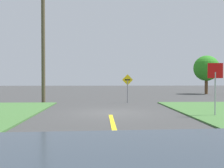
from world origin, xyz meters
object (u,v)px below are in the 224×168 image
at_px(direction_sign, 128,85).
at_px(oak_tree_left, 206,68).
at_px(utility_pole_mid, 43,44).
at_px(stop_sign, 215,79).

height_order(direction_sign, oak_tree_left, oak_tree_left).
relative_size(utility_pole_mid, oak_tree_left, 1.91).
bearing_deg(utility_pole_mid, stop_sign, -38.57).
bearing_deg(oak_tree_left, utility_pole_mid, -147.67).
bearing_deg(stop_sign, direction_sign, -60.48).
relative_size(stop_sign, oak_tree_left, 0.56).
xyz_separation_m(stop_sign, utility_pole_mid, (-10.74, 8.56, 2.86)).
xyz_separation_m(stop_sign, direction_sign, (-3.81, 7.95, -0.53)).
distance_m(stop_sign, direction_sign, 8.83).
bearing_deg(utility_pole_mid, direction_sign, -5.00).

